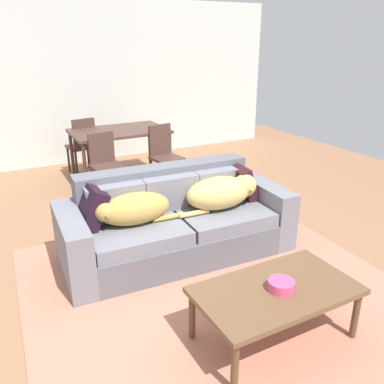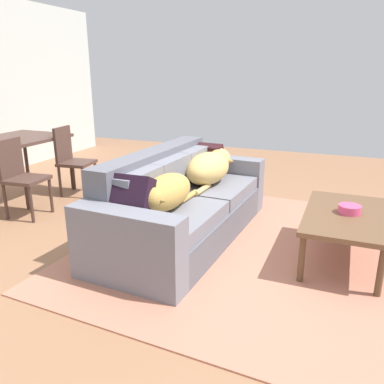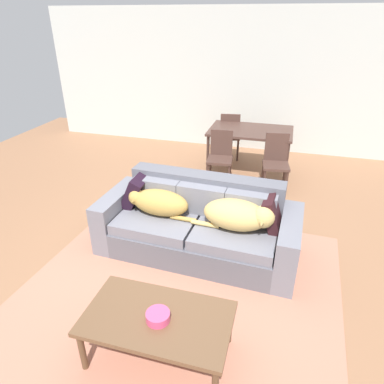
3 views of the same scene
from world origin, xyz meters
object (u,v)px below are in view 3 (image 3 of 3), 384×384
at_px(dog_on_right_cushion, 239,215).
at_px(dining_chair_near_right, 276,160).
at_px(dining_table, 251,134).
at_px(dining_chair_near_left, 220,155).
at_px(coffee_table, 158,321).
at_px(couch, 199,225).
at_px(dining_chair_far_left, 230,134).
at_px(throw_pillow_by_left_arm, 136,191).
at_px(throw_pillow_by_right_arm, 273,213).
at_px(dog_on_left_cushion, 158,202).
at_px(bowl_on_coffee_table, 158,316).

xyz_separation_m(dog_on_right_cushion, dining_chair_near_right, (0.28, 2.04, -0.12)).
bearing_deg(dining_table, dining_chair_near_left, -125.33).
bearing_deg(dining_chair_near_left, coffee_table, -92.21).
height_order(couch, dining_chair_far_left, dining_chair_far_left).
distance_m(throw_pillow_by_left_arm, throw_pillow_by_right_arm, 1.63).
bearing_deg(dining_chair_near_left, dining_table, 49.10).
distance_m(dog_on_left_cushion, dog_on_right_cushion, 0.95).
height_order(dog_on_right_cushion, throw_pillow_by_right_arm, throw_pillow_by_right_arm).
bearing_deg(dining_chair_near_right, dog_on_left_cushion, -129.91).
distance_m(couch, coffee_table, 1.51).
xyz_separation_m(couch, throw_pillow_by_right_arm, (0.82, 0.02, 0.29)).
relative_size(couch, throw_pillow_by_right_arm, 6.23).
distance_m(dog_on_left_cushion, bowl_on_coffee_table, 1.57).
height_order(dog_on_left_cushion, dining_chair_near_right, dining_chair_near_right).
xyz_separation_m(dog_on_left_cushion, dog_on_right_cushion, (0.94, -0.06, 0.02)).
bearing_deg(dining_chair_near_right, dining_table, 122.58).
distance_m(dog_on_right_cushion, coffee_table, 1.45).
xyz_separation_m(bowl_on_coffee_table, dining_chair_far_left, (-0.26, 4.53, 0.03)).
xyz_separation_m(throw_pillow_by_left_arm, dining_table, (1.08, 2.37, 0.09)).
height_order(dog_on_left_cushion, dining_chair_far_left, dining_chair_far_left).
xyz_separation_m(dining_table, dining_chair_near_right, (0.48, -0.56, -0.22)).
relative_size(dog_on_right_cushion, dining_chair_near_left, 1.02).
xyz_separation_m(throw_pillow_by_right_arm, dining_chair_near_right, (-0.07, 1.89, -0.12)).
bearing_deg(dining_table, throw_pillow_by_right_arm, -77.31).
bearing_deg(dining_chair_near_left, dining_chair_far_left, 86.59).
distance_m(dog_on_right_cushion, dining_table, 2.61).
bearing_deg(dining_table, coffee_table, -92.92).
height_order(dog_on_left_cushion, bowl_on_coffee_table, dog_on_left_cushion).
xyz_separation_m(dog_on_left_cushion, dining_chair_near_right, (1.22, 1.98, -0.11)).
bearing_deg(dining_chair_far_left, dining_chair_near_left, 83.71).
xyz_separation_m(dog_on_left_cushion, throw_pillow_by_left_arm, (-0.34, 0.16, 0.02)).
relative_size(throw_pillow_by_right_arm, coffee_table, 0.32).
distance_m(couch, dog_on_left_cushion, 0.55).
bearing_deg(couch, dining_table, 86.59).
bearing_deg(coffee_table, dog_on_left_cushion, 110.36).
distance_m(coffee_table, bowl_on_coffee_table, 0.09).
relative_size(couch, dining_table, 1.65).
xyz_separation_m(throw_pillow_by_left_arm, bowl_on_coffee_table, (0.89, -1.63, -0.15)).
bearing_deg(coffee_table, couch, 92.43).
bearing_deg(throw_pillow_by_left_arm, dog_on_right_cushion, -9.81).
bearing_deg(throw_pillow_by_left_arm, dining_chair_far_left, 77.62).
height_order(dining_chair_near_left, dining_chair_far_left, dining_chair_far_left).
bearing_deg(throw_pillow_by_right_arm, dog_on_left_cushion, -176.20).
height_order(couch, dog_on_left_cushion, couch).
relative_size(throw_pillow_by_left_arm, bowl_on_coffee_table, 2.06).
bearing_deg(coffee_table, throw_pillow_by_right_arm, 63.60).
distance_m(dog_on_right_cushion, dining_chair_near_left, 2.12).
height_order(dining_chair_near_right, dining_chair_far_left, dining_chair_far_left).
relative_size(dining_table, dining_chair_far_left, 1.53).
bearing_deg(throw_pillow_by_right_arm, throw_pillow_by_left_arm, 177.25).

